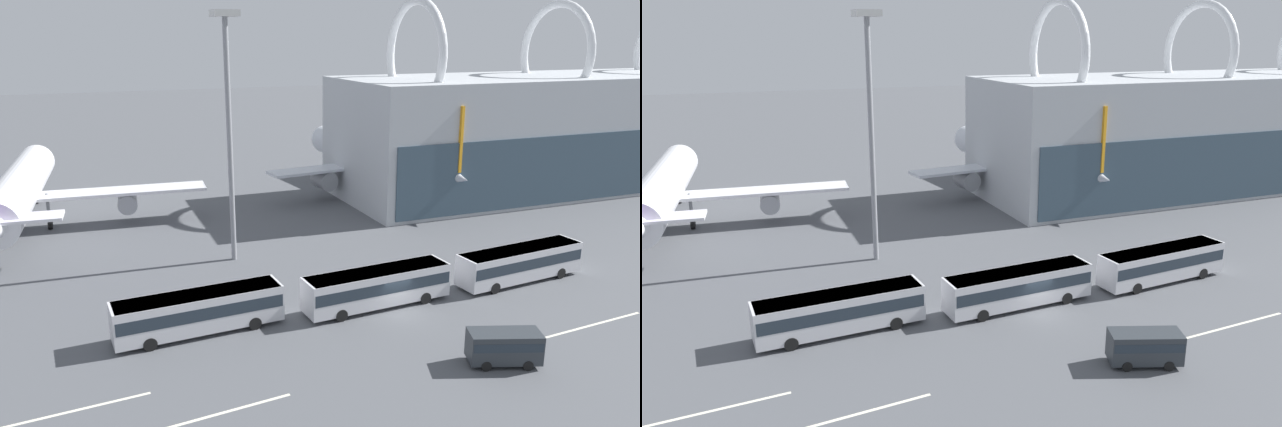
{
  "view_description": "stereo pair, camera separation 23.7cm",
  "coord_description": "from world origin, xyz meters",
  "views": [
    {
      "loc": [
        -22.95,
        -40.59,
        21.56
      ],
      "look_at": [
        -0.49,
        16.23,
        4.0
      ],
      "focal_mm": 35.0,
      "sensor_mm": 36.0,
      "label": 1
    },
    {
      "loc": [
        -22.73,
        -40.67,
        21.56
      ],
      "look_at": [
        -0.49,
        16.23,
        4.0
      ],
      "focal_mm": 35.0,
      "sensor_mm": 36.0,
      "label": 2
    }
  ],
  "objects": [
    {
      "name": "airliner_at_gate_far",
      "position": [
        17.17,
        36.88,
        5.05
      ],
      "size": [
        35.18,
        36.8,
        13.63
      ],
      "rotation": [
        0.0,
        0.0,
        1.69
      ],
      "color": "silver",
      "rests_on": "ground_plane"
    },
    {
      "name": "service_van_foreground",
      "position": [
        2.58,
        -9.85,
        1.38
      ],
      "size": [
        5.22,
        3.51,
        2.36
      ],
      "rotation": [
        0.0,
        0.0,
        2.79
      ],
      "color": "#2D3338",
      "rests_on": "ground_plane"
    },
    {
      "name": "shuttle_bus_1",
      "position": [
        -1.22,
        1.66,
        1.86
      ],
      "size": [
        12.76,
        3.5,
        3.15
      ],
      "rotation": [
        0.0,
        0.0,
        0.06
      ],
      "color": "silver",
      "rests_on": "ground_plane"
    },
    {
      "name": "lane_stripe_2",
      "position": [
        -3.43,
        2.1,
        0.0
      ],
      "size": [
        7.43,
        1.0,
        0.01
      ],
      "primitive_type": "cube",
      "rotation": [
        0.0,
        0.0,
        -0.1
      ],
      "color": "silver",
      "rests_on": "ground_plane"
    },
    {
      "name": "airliner_parked_remote",
      "position": [
        62.1,
        44.28,
        5.31
      ],
      "size": [
        38.68,
        37.21,
        14.07
      ],
      "rotation": [
        0.0,
        0.0,
        6.26
      ],
      "color": "white",
      "rests_on": "ground_plane"
    },
    {
      "name": "airliner_at_gate_near",
      "position": [
        -29.52,
        35.38,
        4.67
      ],
      "size": [
        41.65,
        38.26,
        13.31
      ],
      "rotation": [
        0.0,
        0.0,
        1.49
      ],
      "color": "white",
      "rests_on": "ground_plane"
    },
    {
      "name": "shuttle_bus_2",
      "position": [
        13.24,
        1.87,
        1.86
      ],
      "size": [
        12.81,
        3.83,
        3.15
      ],
      "rotation": [
        0.0,
        0.0,
        0.09
      ],
      "color": "silver",
      "rests_on": "ground_plane"
    },
    {
      "name": "lane_stripe_4",
      "position": [
        -16.85,
        -8.55,
        0.0
      ],
      "size": [
        9.46,
        1.13,
        0.01
      ],
      "primitive_type": "cube",
      "rotation": [
        0.0,
        0.0,
        0.09
      ],
      "color": "silver",
      "rests_on": "ground_plane"
    },
    {
      "name": "lane_stripe_0",
      "position": [
        11.9,
        -7.63,
        0.0
      ],
      "size": [
        11.97,
        1.09,
        0.01
      ],
      "primitive_type": "cube",
      "rotation": [
        0.0,
        0.0,
        0.07
      ],
      "color": "silver",
      "rests_on": "ground_plane"
    },
    {
      "name": "shuttle_bus_0",
      "position": [
        -15.68,
        2.31,
        1.86
      ],
      "size": [
        12.76,
        3.49,
        3.15
      ],
      "rotation": [
        0.0,
        0.0,
        0.06
      ],
      "color": "silver",
      "rests_on": "ground_plane"
    },
    {
      "name": "floodlight_mast",
      "position": [
        -9.39,
        16.98,
        15.73
      ],
      "size": [
        2.36,
        2.36,
        23.72
      ],
      "color": "gray",
      "rests_on": "ground_plane"
    },
    {
      "name": "ground_plane",
      "position": [
        0.0,
        0.0,
        0.0
      ],
      "size": [
        440.0,
        440.0,
        0.0
      ],
      "primitive_type": "plane",
      "color": "#515459"
    },
    {
      "name": "lane_stripe_1",
      "position": [
        -25.86,
        -5.14,
        0.0
      ],
      "size": [
        11.35,
        1.07,
        0.01
      ],
      "primitive_type": "cube",
      "rotation": [
        0.0,
        0.0,
        0.07
      ],
      "color": "silver",
      "rests_on": "ground_plane"
    }
  ]
}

